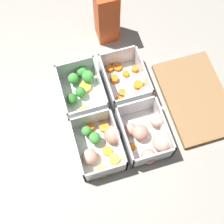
# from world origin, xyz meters

# --- Properties ---
(ground_plane) EXTENTS (4.00, 4.00, 0.00)m
(ground_plane) POSITION_xyz_m (0.00, 0.00, 0.00)
(ground_plane) COLOR gray
(container_near_left) EXTENTS (0.16, 0.12, 0.08)m
(container_near_left) POSITION_xyz_m (-0.10, -0.07, 0.03)
(container_near_left) COLOR white
(container_near_left) RESTS_ON ground_plane
(container_near_right) EXTENTS (0.17, 0.14, 0.08)m
(container_near_right) POSITION_xyz_m (0.08, -0.06, 0.03)
(container_near_right) COLOR white
(container_near_right) RESTS_ON ground_plane
(container_far_left) EXTENTS (0.17, 0.13, 0.08)m
(container_far_left) POSITION_xyz_m (-0.07, 0.08, 0.03)
(container_far_left) COLOR white
(container_far_left) RESTS_ON ground_plane
(container_far_right) EXTENTS (0.18, 0.14, 0.08)m
(container_far_right) POSITION_xyz_m (0.10, 0.07, 0.03)
(container_far_right) COLOR white
(container_far_right) RESTS_ON ground_plane
(juice_carton) EXTENTS (0.07, 0.07, 0.20)m
(juice_carton) POSITION_xyz_m (-0.28, 0.07, 0.10)
(juice_carton) COLOR #D14C1E
(juice_carton) RESTS_ON ground_plane
(cutting_board) EXTENTS (0.28, 0.18, 0.02)m
(cutting_board) POSITION_xyz_m (0.02, 0.26, 0.01)
(cutting_board) COLOR olive
(cutting_board) RESTS_ON ground_plane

